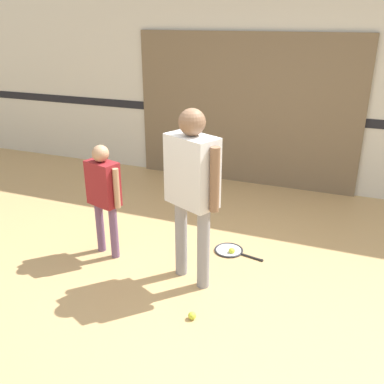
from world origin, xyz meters
TOP-DOWN VIEW (x-y plane):
  - ground_plane at (0.00, 0.00)m, footprint 16.00×16.00m
  - wall_back at (0.00, 2.87)m, footprint 16.00×0.07m
  - wall_panel at (-0.44, 2.81)m, footprint 3.21×0.05m
  - person_instructor at (-0.19, 0.11)m, footprint 0.57×0.42m
  - person_student_left at (-1.18, 0.23)m, footprint 0.43×0.27m
  - racket_spare_on_floor at (0.01, 0.73)m, footprint 0.57×0.36m
  - tennis_ball_near_instructor at (0.03, -0.44)m, footprint 0.07×0.07m
  - tennis_ball_by_spare_racket at (-0.26, 0.60)m, footprint 0.07×0.07m
  - tennis_ball_stray_left at (0.03, 0.70)m, footprint 0.07×0.07m

SIDE VIEW (x-z plane):
  - ground_plane at x=0.00m, z-range 0.00..0.00m
  - racket_spare_on_floor at x=0.01m, z-range -0.01..0.03m
  - tennis_ball_near_instructor at x=0.03m, z-range 0.00..0.07m
  - tennis_ball_by_spare_racket at x=-0.26m, z-range 0.00..0.07m
  - tennis_ball_stray_left at x=0.03m, z-range 0.00..0.07m
  - person_student_left at x=-1.18m, z-range 0.14..1.32m
  - person_instructor at x=-0.19m, z-range 0.19..1.82m
  - wall_panel at x=-0.44m, z-range 0.00..2.13m
  - wall_back at x=0.00m, z-range 0.00..3.20m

